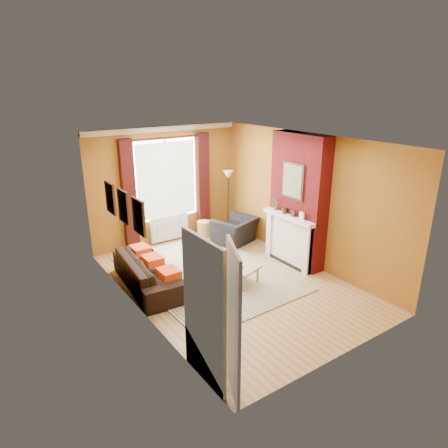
% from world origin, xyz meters
% --- Properties ---
extents(ground, '(5.50, 5.50, 0.00)m').
position_xyz_m(ground, '(0.00, 0.00, 0.00)').
color(ground, olive).
rests_on(ground, ground).
extents(room_walls, '(3.82, 5.54, 2.83)m').
position_xyz_m(room_walls, '(0.63, 0.28, 1.38)').
color(room_walls, '#8E5C1B').
rests_on(room_walls, ground).
extents(striped_rug, '(2.80, 3.81, 0.02)m').
position_xyz_m(striped_rug, '(-0.22, 0.61, 0.01)').
color(striped_rug, '#315587').
rests_on(striped_rug, ground).
extents(sofa, '(0.99, 2.14, 0.61)m').
position_xyz_m(sofa, '(-1.42, 0.76, 0.30)').
color(sofa, black).
rests_on(sofa, ground).
extents(armchair, '(1.19, 1.11, 0.63)m').
position_xyz_m(armchair, '(1.28, 1.65, 0.32)').
color(armchair, black).
rests_on(armchair, ground).
extents(coffee_table, '(0.88, 1.24, 0.37)m').
position_xyz_m(coffee_table, '(0.03, 0.08, 0.33)').
color(coffee_table, tan).
rests_on(coffee_table, ground).
extents(wicker_stool, '(0.40, 0.40, 0.43)m').
position_xyz_m(wicker_stool, '(0.84, 2.40, 0.21)').
color(wicker_stool, '#A57847').
rests_on(wicker_stool, ground).
extents(floor_lamp, '(0.26, 0.26, 1.68)m').
position_xyz_m(floor_lamp, '(1.47, 2.22, 1.33)').
color(floor_lamp, black).
rests_on(floor_lamp, ground).
extents(book_a, '(0.34, 0.33, 0.03)m').
position_xyz_m(book_a, '(0.03, -0.15, 0.39)').
color(book_a, '#999999').
rests_on(book_a, coffee_table).
extents(book_b, '(0.24, 0.29, 0.02)m').
position_xyz_m(book_b, '(-0.07, 0.40, 0.38)').
color(book_b, '#999999').
rests_on(book_b, coffee_table).
extents(mug, '(0.14, 0.14, 0.10)m').
position_xyz_m(mug, '(0.24, 0.09, 0.42)').
color(mug, '#999999').
rests_on(mug, coffee_table).
extents(tv_remote, '(0.14, 0.18, 0.02)m').
position_xyz_m(tv_remote, '(-0.09, 0.22, 0.39)').
color(tv_remote, '#262629').
rests_on(tv_remote, coffee_table).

